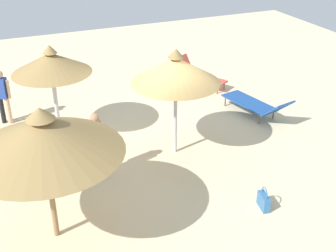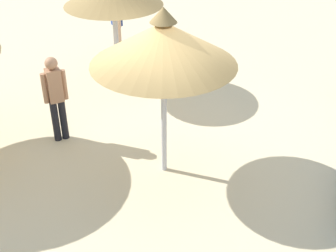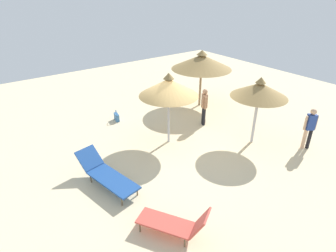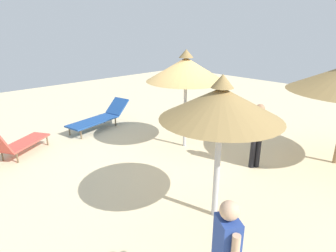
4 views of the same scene
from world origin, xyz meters
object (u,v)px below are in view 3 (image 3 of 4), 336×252
object	(u,v)px
parasol_umbrella_far_left	(169,87)
lounge_chair_near_left	(106,174)
parasol_umbrella_edge	(260,90)
lounge_chair_near_right	(176,223)
person_standing_far_right	(204,105)
handbag	(117,117)
parasol_umbrella_back	(202,62)
person_standing_front	(310,126)

from	to	relation	value
parasol_umbrella_far_left	lounge_chair_near_left	distance (m)	3.73
parasol_umbrella_edge	lounge_chair_near_right	size ratio (longest dim) A/B	1.46
person_standing_far_right	handbag	distance (m)	3.96
parasol_umbrella_back	lounge_chair_near_left	xyz separation A→B (m)	(2.99, -6.54, -1.83)
parasol_umbrella_far_left	person_standing_far_right	bearing A→B (deg)	98.15
person_standing_far_right	handbag	bearing A→B (deg)	-131.91
parasol_umbrella_back	handbag	distance (m)	4.77
parasol_umbrella_edge	parasol_umbrella_back	world-z (taller)	parasol_umbrella_back
lounge_chair_near_left	lounge_chair_near_right	world-z (taller)	lounge_chair_near_right
parasol_umbrella_edge	parasol_umbrella_far_left	distance (m)	3.26
parasol_umbrella_edge	lounge_chair_near_right	distance (m)	5.78
parasol_umbrella_far_left	lounge_chair_near_right	xyz separation A→B (m)	(3.79, -2.58, -1.84)
parasol_umbrella_back	lounge_chair_near_left	world-z (taller)	parasol_umbrella_back
parasol_umbrella_edge	person_standing_far_right	size ratio (longest dim) A/B	1.61
lounge_chair_near_left	person_standing_far_right	xyz separation A→B (m)	(-1.27, 5.21, 0.52)
person_standing_front	handbag	size ratio (longest dim) A/B	3.10
parasol_umbrella_back	lounge_chair_near_right	world-z (taller)	parasol_umbrella_back
lounge_chair_near_right	parasol_umbrella_far_left	bearing A→B (deg)	145.73
parasol_umbrella_far_left	handbag	bearing A→B (deg)	-164.99
parasol_umbrella_back	handbag	size ratio (longest dim) A/B	5.55
person_standing_far_right	parasol_umbrella_edge	bearing A→B (deg)	12.25
handbag	person_standing_far_right	bearing A→B (deg)	48.09
parasol_umbrella_far_left	handbag	xyz separation A→B (m)	(-2.90, -0.78, -2.06)
parasol_umbrella_far_left	lounge_chair_near_left	xyz separation A→B (m)	(0.96, -3.10, -1.85)
lounge_chair_near_right	handbag	xyz separation A→B (m)	(-6.70, 1.81, -0.22)
person_standing_front	lounge_chair_near_right	bearing A→B (deg)	-86.87
handbag	parasol_umbrella_back	bearing A→B (deg)	78.29
parasol_umbrella_back	handbag	bearing A→B (deg)	-101.71
lounge_chair_near_left	lounge_chair_near_right	xyz separation A→B (m)	(2.83, 0.51, 0.01)
parasol_umbrella_edge	person_standing_front	bearing A→B (deg)	40.02
lounge_chair_near_left	person_standing_front	world-z (taller)	person_standing_front
parasol_umbrella_edge	lounge_chair_near_left	distance (m)	6.05
person_standing_far_right	parasol_umbrella_back	bearing A→B (deg)	142.33
parasol_umbrella_back	person_standing_far_right	xyz separation A→B (m)	(1.72, -1.33, -1.30)
parasol_umbrella_edge	person_standing_front	world-z (taller)	parasol_umbrella_edge
parasol_umbrella_far_left	parasol_umbrella_back	distance (m)	4.00
parasol_umbrella_far_left	person_standing_front	xyz separation A→B (m)	(3.44, 3.86, -1.33)
lounge_chair_near_left	person_standing_far_right	bearing A→B (deg)	103.65
parasol_umbrella_edge	lounge_chair_near_left	xyz separation A→B (m)	(-0.99, -5.70, -1.75)
parasol_umbrella_back	lounge_chair_near_left	bearing A→B (deg)	-65.45
parasol_umbrella_back	lounge_chair_near_right	xyz separation A→B (m)	(5.82, -6.03, -1.82)
parasol_umbrella_back	person_standing_front	size ratio (longest dim) A/B	1.79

